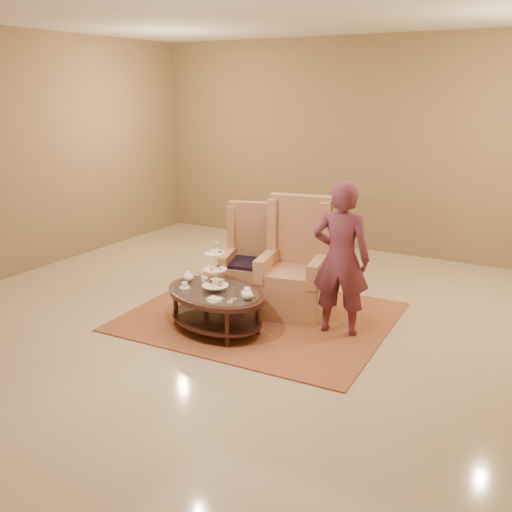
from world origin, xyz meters
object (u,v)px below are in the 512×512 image
Objects in this scene: person at (341,259)px; armchair_left at (251,267)px; tea_table at (216,298)px; armchair_right at (295,274)px.

armchair_left is at bearing -28.87° from person.
armchair_right is at bearing 77.54° from tea_table.
armchair_left is 1.57m from person.
person is (0.73, -0.36, 0.40)m from armchair_right.
person is (1.43, -0.48, 0.45)m from armchair_left.
person is at bearing -36.48° from armchair_left.
armchair_left reaches higher than tea_table.
tea_table is 1.03× the size of armchair_right.
armchair_right reaches higher than armchair_left.
armchair_right is at bearing -36.74° from person.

